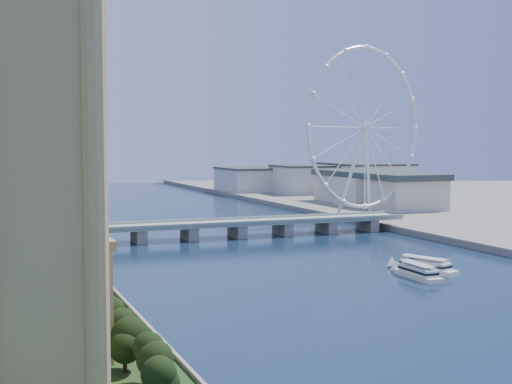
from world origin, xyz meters
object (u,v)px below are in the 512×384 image
victoria_tower (33,156)px  tour_boat_near (425,272)px  london_eye (365,128)px  tour_boat_far (418,278)px

victoria_tower → tour_boat_near: 208.97m
london_eye → tour_boat_far: london_eye is taller
victoria_tower → london_eye: bearing=49.6°
london_eye → tour_boat_far: (-93.85, -205.60, -67.52)m
tour_boat_near → tour_boat_far: (-11.10, -10.58, 0.00)m
tour_boat_near → london_eye: bearing=44.7°
london_eye → tour_boat_near: size_ratio=3.87×
victoria_tower → tour_boat_far: size_ratio=3.69×
victoria_tower → tour_boat_far: victoria_tower is taller
tour_boat_far → victoria_tower: bearing=-148.4°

